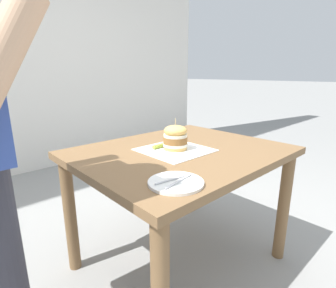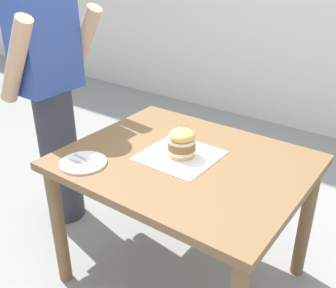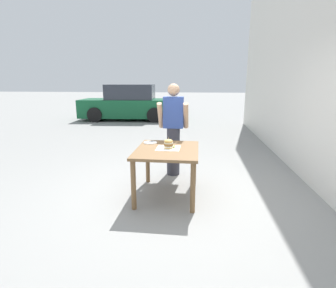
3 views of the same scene
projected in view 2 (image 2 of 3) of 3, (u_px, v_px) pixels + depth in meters
The scene contains 7 objects.
ground_plane at pixel (182, 274), 2.22m from camera, with size 80.00×80.00×0.00m, color gray.
patio_table at pixel (184, 179), 1.94m from camera, with size 0.93×1.14×0.74m.
serving_paper at pixel (180, 155), 1.91m from camera, with size 0.35×0.35×0.00m, color white.
sandwich at pixel (182, 142), 1.88m from camera, with size 0.14×0.14×0.17m.
pickle_spear at pixel (182, 144), 1.99m from camera, with size 0.02×0.02×0.09m, color #8EA83D.
side_plate_with_forks at pixel (83, 163), 1.84m from camera, with size 0.22×0.22×0.02m.
diner_across_table at pixel (51, 92), 2.33m from camera, with size 0.55×0.35×1.69m.
Camera 2 is at (-1.38, -0.91, 1.65)m, focal length 42.00 mm.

